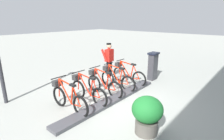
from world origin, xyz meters
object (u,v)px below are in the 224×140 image
at_px(payment_kiosk, 153,66).
at_px(bike_docked_4, 68,98).
at_px(planter_bush, 147,113).
at_px(bike_docked_2, 103,84).
at_px(bike_docked_0, 127,74).
at_px(bike_docked_1, 116,79).
at_px(bike_docked_3, 87,90).
at_px(worker_near_rack, 109,59).

bearing_deg(payment_kiosk, bike_docked_4, 82.42).
bearing_deg(planter_bush, bike_docked_2, -21.84).
relative_size(payment_kiosk, bike_docked_0, 0.74).
xyz_separation_m(bike_docked_0, bike_docked_1, (0.00, 0.78, 0.00)).
distance_m(bike_docked_2, planter_bush, 2.59).
height_order(bike_docked_3, worker_near_rack, worker_near_rack).
bearing_deg(bike_docked_3, worker_near_rack, -64.93).
relative_size(bike_docked_4, worker_near_rack, 1.04).
bearing_deg(payment_kiosk, planter_bush, 116.32).
xyz_separation_m(bike_docked_2, bike_docked_3, (0.00, 0.78, 0.00)).
bearing_deg(bike_docked_4, bike_docked_0, -90.00).
relative_size(bike_docked_2, bike_docked_3, 1.00).
xyz_separation_m(bike_docked_2, worker_near_rack, (1.13, -1.63, 0.48)).
xyz_separation_m(bike_docked_1, bike_docked_2, (0.00, 0.78, 0.00)).
distance_m(bike_docked_2, bike_docked_3, 0.78).
bearing_deg(bike_docked_3, bike_docked_1, -90.00).
bearing_deg(bike_docked_1, payment_kiosk, -106.23).
height_order(bike_docked_4, worker_near_rack, worker_near_rack).
bearing_deg(bike_docked_2, bike_docked_3, 90.00).
relative_size(payment_kiosk, bike_docked_2, 0.74).
xyz_separation_m(bike_docked_2, planter_bush, (-2.40, 0.96, 0.11)).
bearing_deg(payment_kiosk, bike_docked_2, 78.22).
relative_size(bike_docked_0, worker_near_rack, 1.04).
relative_size(bike_docked_4, planter_bush, 1.77).
bearing_deg(bike_docked_4, bike_docked_1, -90.00).
relative_size(payment_kiosk, bike_docked_3, 0.74).
bearing_deg(bike_docked_4, worker_near_rack, -70.52).
bearing_deg(bike_docked_2, payment_kiosk, -101.78).
bearing_deg(worker_near_rack, bike_docked_4, 109.48).
bearing_deg(bike_docked_1, planter_bush, 144.09).
bearing_deg(worker_near_rack, bike_docked_1, 142.84).
distance_m(payment_kiosk, planter_bush, 4.13).
bearing_deg(bike_docked_3, payment_kiosk, -99.23).
distance_m(bike_docked_1, bike_docked_2, 0.78).
xyz_separation_m(payment_kiosk, planter_bush, (-1.83, 3.70, -0.12)).
distance_m(bike_docked_1, worker_near_rack, 1.49).
distance_m(payment_kiosk, bike_docked_0, 1.34).
bearing_deg(bike_docked_2, worker_near_rack, -55.36).
bearing_deg(worker_near_rack, bike_docked_3, 115.07).
xyz_separation_m(bike_docked_3, worker_near_rack, (1.13, -2.41, 0.48)).
distance_m(payment_kiosk, bike_docked_2, 2.81).
xyz_separation_m(bike_docked_0, worker_near_rack, (1.13, -0.08, 0.48)).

